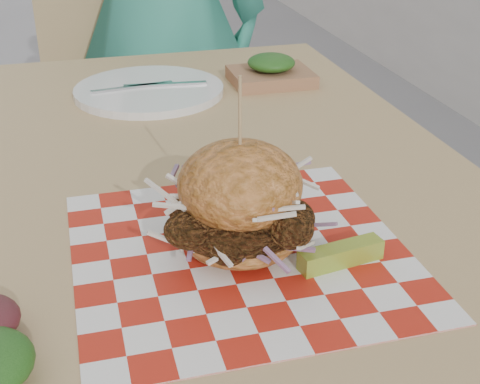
{
  "coord_description": "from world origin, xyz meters",
  "views": [
    {
      "loc": [
        0.17,
        -0.84,
        1.14
      ],
      "look_at": [
        0.33,
        -0.24,
        0.82
      ],
      "focal_mm": 50.0,
      "sensor_mm": 36.0,
      "label": 1
    }
  ],
  "objects_px": {
    "diner": "(159,7)",
    "patio_chair": "(128,87)",
    "sandwich": "(240,207)",
    "patio_table": "(186,219)"
  },
  "relations": [
    {
      "from": "diner",
      "to": "patio_chair",
      "type": "relative_size",
      "value": 1.64
    },
    {
      "from": "patio_chair",
      "to": "sandwich",
      "type": "height_order",
      "value": "sandwich"
    },
    {
      "from": "patio_table",
      "to": "sandwich",
      "type": "bearing_deg",
      "value": -84.96
    },
    {
      "from": "diner",
      "to": "sandwich",
      "type": "height_order",
      "value": "diner"
    },
    {
      "from": "diner",
      "to": "patio_chair",
      "type": "xyz_separation_m",
      "value": [
        -0.09,
        0.05,
        -0.23
      ]
    },
    {
      "from": "diner",
      "to": "sandwich",
      "type": "xyz_separation_m",
      "value": [
        -0.09,
        -1.17,
        0.03
      ]
    },
    {
      "from": "patio_table",
      "to": "patio_chair",
      "type": "relative_size",
      "value": 1.26
    },
    {
      "from": "sandwich",
      "to": "patio_table",
      "type": "bearing_deg",
      "value": 95.04
    },
    {
      "from": "patio_chair",
      "to": "diner",
      "type": "bearing_deg",
      "value": -16.79
    },
    {
      "from": "patio_chair",
      "to": "patio_table",
      "type": "bearing_deg",
      "value": -78.61
    }
  ]
}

